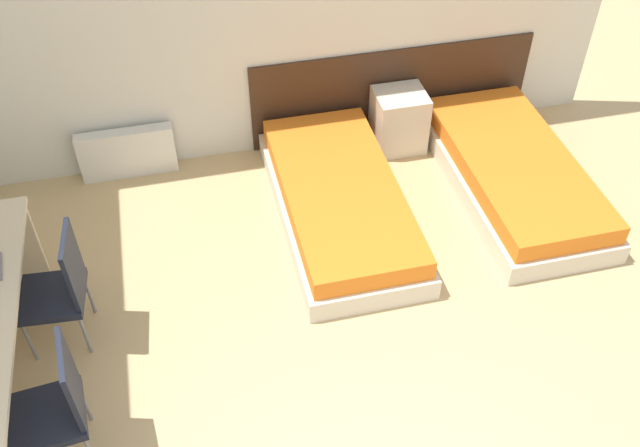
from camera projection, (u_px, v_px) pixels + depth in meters
wall_back at (270, 7)px, 5.64m from camera, size 5.95×0.05×2.70m
headboard_panel at (392, 92)px, 6.43m from camera, size 2.58×0.03×0.85m
bed_near_window at (340, 202)px, 5.74m from camera, size 0.97×2.05×0.35m
bed_near_door at (514, 174)px, 5.99m from camera, size 0.97×2.05×0.35m
nightstand at (399, 120)px, 6.37m from camera, size 0.45×0.40×0.55m
radiator at (128, 153)px, 6.11m from camera, size 0.81×0.12×0.45m
chair_near_laptop at (60, 287)px, 4.65m from camera, size 0.45×0.45×0.92m
chair_near_notebook at (56, 405)px, 4.01m from camera, size 0.46×0.46×0.92m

